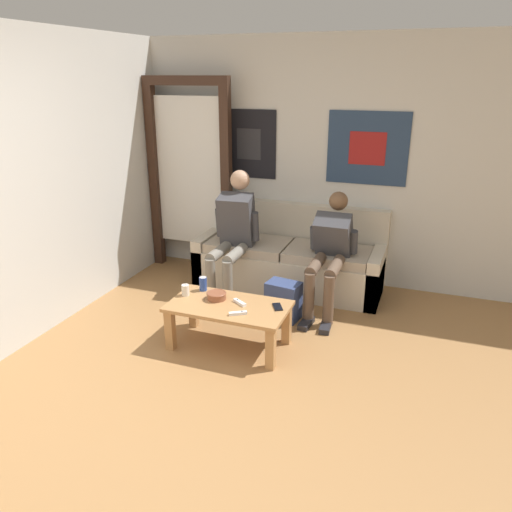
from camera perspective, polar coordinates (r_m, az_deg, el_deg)
ground_plane at (r=3.35m, az=-6.72°, el=-20.47°), size 18.00×18.00×0.00m
wall_back at (r=5.39m, az=6.98°, el=10.47°), size 10.00×0.07×2.55m
door_frame at (r=5.69m, az=-7.63°, el=10.14°), size 1.00×0.10×2.15m
couch at (r=5.35m, az=3.88°, el=-0.51°), size 1.96×0.73×0.85m
coffee_table at (r=4.16m, az=-3.13°, el=-6.47°), size 0.99×0.53×0.38m
person_seated_adult at (r=5.04m, az=-2.62°, el=2.91°), size 0.47×0.87×1.26m
person_seated_teen at (r=4.79m, az=8.47°, el=0.79°), size 0.47×0.97×1.09m
backpack at (r=4.66m, az=3.10°, el=-5.24°), size 0.33×0.27×0.36m
ceramic_bowl at (r=4.22m, az=-4.54°, el=-4.50°), size 0.17×0.17×0.06m
pillar_candle at (r=4.31m, az=-8.07°, el=-3.89°), size 0.06×0.06×0.11m
drink_can_blue at (r=4.38m, az=-6.07°, el=-3.17°), size 0.07×0.07×0.12m
game_controller_near_left at (r=3.96m, az=-2.08°, el=-6.55°), size 0.14×0.11×0.03m
game_controller_near_right at (r=4.13m, az=-1.88°, el=-5.33°), size 0.14×0.11×0.03m
cell_phone at (r=4.08m, az=2.48°, el=-5.82°), size 0.12×0.15×0.01m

